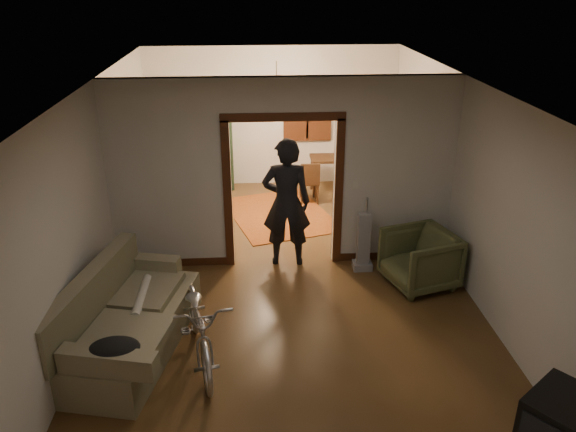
{
  "coord_description": "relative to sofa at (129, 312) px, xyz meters",
  "views": [
    {
      "loc": [
        -0.45,
        -6.91,
        4.08
      ],
      "look_at": [
        0.0,
        -0.3,
        1.2
      ],
      "focal_mm": 35.0,
      "sensor_mm": 36.0,
      "label": 1
    }
  ],
  "objects": [
    {
      "name": "floor",
      "position": [
        1.9,
        1.34,
        -0.51
      ],
      "size": [
        5.0,
        8.5,
        0.01
      ],
      "primitive_type": "cube",
      "color": "#3D2813",
      "rests_on": "ground"
    },
    {
      "name": "ceiling",
      "position": [
        1.9,
        1.34,
        2.29
      ],
      "size": [
        5.0,
        8.5,
        0.01
      ],
      "primitive_type": "cube",
      "color": "white",
      "rests_on": "floor"
    },
    {
      "name": "wall_back",
      "position": [
        1.9,
        5.59,
        0.89
      ],
      "size": [
        5.0,
        0.02,
        2.8
      ],
      "primitive_type": "cube",
      "color": "beige",
      "rests_on": "floor"
    },
    {
      "name": "wall_left",
      "position": [
        -0.6,
        1.34,
        0.89
      ],
      "size": [
        0.02,
        8.5,
        2.8
      ],
      "primitive_type": "cube",
      "color": "beige",
      "rests_on": "floor"
    },
    {
      "name": "wall_right",
      "position": [
        4.4,
        1.34,
        0.89
      ],
      "size": [
        0.02,
        8.5,
        2.8
      ],
      "primitive_type": "cube",
      "color": "beige",
      "rests_on": "floor"
    },
    {
      "name": "partition_wall",
      "position": [
        1.9,
        2.09,
        0.89
      ],
      "size": [
        5.0,
        0.14,
        2.8
      ],
      "primitive_type": "cube",
      "color": "beige",
      "rests_on": "floor"
    },
    {
      "name": "door_casing",
      "position": [
        1.9,
        2.09,
        0.59
      ],
      "size": [
        1.74,
        0.2,
        2.32
      ],
      "primitive_type": "cube",
      "color": "#3D1D0E",
      "rests_on": "floor"
    },
    {
      "name": "far_window",
      "position": [
        2.6,
        5.55,
        1.04
      ],
      "size": [
        0.98,
        0.06,
        1.28
      ],
      "primitive_type": "cube",
      "color": "black",
      "rests_on": "wall_back"
    },
    {
      "name": "chandelier",
      "position": [
        1.9,
        3.84,
        1.84
      ],
      "size": [
        0.24,
        0.24,
        0.24
      ],
      "primitive_type": "sphere",
      "color": "#FFE0A5",
      "rests_on": "ceiling"
    },
    {
      "name": "light_switch",
      "position": [
        2.95,
        2.02,
        0.74
      ],
      "size": [
        0.08,
        0.01,
        0.12
      ],
      "primitive_type": "cube",
      "color": "silver",
      "rests_on": "partition_wall"
    },
    {
      "name": "sofa",
      "position": [
        0.0,
        0.0,
        0.0
      ],
      "size": [
        1.46,
        2.37,
        1.01
      ],
      "primitive_type": "cube",
      "rotation": [
        0.0,
        0.0,
        -0.22
      ],
      "color": "#676345",
      "rests_on": "floor"
    },
    {
      "name": "rolled_paper",
      "position": [
        0.1,
        0.3,
        0.02
      ],
      "size": [
        0.11,
        0.87,
        0.11
      ],
      "primitive_type": "cylinder",
      "rotation": [
        1.57,
        0.0,
        0.0
      ],
      "color": "beige",
      "rests_on": "sofa"
    },
    {
      "name": "jacket",
      "position": [
        0.05,
        -0.91,
        0.17
      ],
      "size": [
        0.51,
        0.38,
        0.15
      ],
      "primitive_type": "ellipsoid",
      "color": "black",
      "rests_on": "sofa"
    },
    {
      "name": "bicycle",
      "position": [
        0.83,
        -0.23,
        -0.05
      ],
      "size": [
        0.96,
        1.84,
        0.92
      ],
      "primitive_type": "imported",
      "rotation": [
        0.0,
        0.0,
        0.21
      ],
      "color": "silver",
      "rests_on": "floor"
    },
    {
      "name": "armchair",
      "position": [
        3.76,
        1.23,
        -0.1
      ],
      "size": [
        1.1,
        1.09,
        0.81
      ],
      "primitive_type": "imported",
      "rotation": [
        0.0,
        0.0,
        -1.27
      ],
      "color": "#494E2C",
      "rests_on": "floor"
    },
    {
      "name": "crt_tv",
      "position": [
        3.88,
        -2.29,
        0.26
      ],
      "size": [
        0.79,
        0.78,
        0.51
      ],
      "primitive_type": "cube",
      "rotation": [
        0.0,
        0.0,
        0.66
      ],
      "color": "black",
      "rests_on": "tv_stand"
    },
    {
      "name": "vacuum",
      "position": [
        3.06,
        1.74,
        -0.05
      ],
      "size": [
        0.32,
        0.27,
        0.9
      ],
      "primitive_type": "cube",
      "rotation": [
        0.0,
        0.0,
        -0.21
      ],
      "color": "gray",
      "rests_on": "floor"
    },
    {
      "name": "person",
      "position": [
        1.95,
        2.03,
        0.47
      ],
      "size": [
        0.74,
        0.5,
        1.96
      ],
      "primitive_type": "imported",
      "rotation": [
        0.0,
        0.0,
        3.1
      ],
      "color": "black",
      "rests_on": "floor"
    },
    {
      "name": "oriental_rug",
      "position": [
        1.94,
        3.87,
        -0.5
      ],
      "size": [
        2.22,
        2.57,
        0.02
      ],
      "primitive_type": "cube",
      "rotation": [
        0.0,
        0.0,
        0.28
      ],
      "color": "maroon",
      "rests_on": "floor"
    },
    {
      "name": "locker",
      "position": [
        0.6,
        5.32,
        0.39
      ],
      "size": [
        0.99,
        0.69,
        1.79
      ],
      "primitive_type": "cube",
      "rotation": [
        0.0,
        0.0,
        0.23
      ],
      "color": "black",
      "rests_on": "floor"
    },
    {
      "name": "globe",
      "position": [
        0.6,
        5.32,
        1.43
      ],
      "size": [
        0.27,
        0.27,
        0.27
      ],
      "primitive_type": "sphere",
      "color": "#1E5972",
      "rests_on": "locker"
    },
    {
      "name": "desk",
      "position": [
        3.11,
        4.92,
        -0.14
      ],
      "size": [
        1.04,
        0.65,
        0.73
      ],
      "primitive_type": "cube",
      "rotation": [
        0.0,
        0.0,
        0.1
      ],
      "color": "#321E10",
      "rests_on": "floor"
    },
    {
      "name": "desk_chair",
      "position": [
        2.54,
        4.47,
        -0.1
      ],
      "size": [
        0.43,
        0.43,
        0.82
      ],
      "primitive_type": "cube",
      "rotation": [
        0.0,
        0.0,
        -0.2
      ],
      "color": "#321E10",
      "rests_on": "floor"
    }
  ]
}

